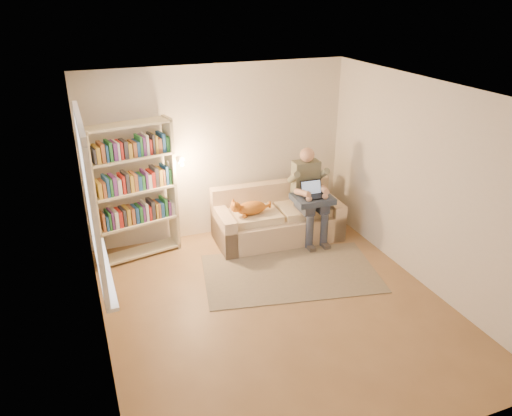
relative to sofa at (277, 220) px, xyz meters
name	(u,v)px	position (x,y,z in m)	size (l,w,h in m)	color
floor	(277,307)	(-0.73, -1.70, -0.29)	(4.50, 4.50, 0.00)	brown
ceiling	(281,92)	(-0.73, -1.70, 2.31)	(4.00, 4.50, 0.02)	white
wall_left	(92,240)	(-2.73, -1.70, 1.01)	(0.02, 4.50, 2.60)	silver
wall_right	(425,186)	(1.27, -1.70, 1.01)	(0.02, 4.50, 2.60)	silver
wall_back	(219,152)	(-0.73, 0.55, 1.01)	(4.00, 0.02, 2.60)	silver
wall_front	(401,327)	(-0.73, -3.95, 1.01)	(4.00, 0.02, 2.60)	silver
window	(95,224)	(-2.68, -1.50, 1.08)	(0.12, 1.52, 1.69)	white
sofa	(277,220)	(0.00, 0.00, 0.00)	(1.94, 0.93, 0.81)	beige
person	(309,190)	(0.44, -0.17, 0.50)	(0.42, 0.65, 1.41)	slate
cat	(251,208)	(-0.47, -0.10, 0.33)	(0.68, 0.25, 0.25)	orange
blanket	(312,199)	(0.43, -0.31, 0.41)	(0.57, 0.47, 0.09)	#2C384E
laptop	(312,192)	(0.43, -0.30, 0.51)	(0.34, 0.29, 0.29)	black
bookshelf	(133,185)	(-2.07, 0.20, 0.79)	(1.34, 0.53, 1.97)	beige
rug	(290,273)	(-0.25, -1.06, -0.29)	(2.33, 1.38, 0.01)	gray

